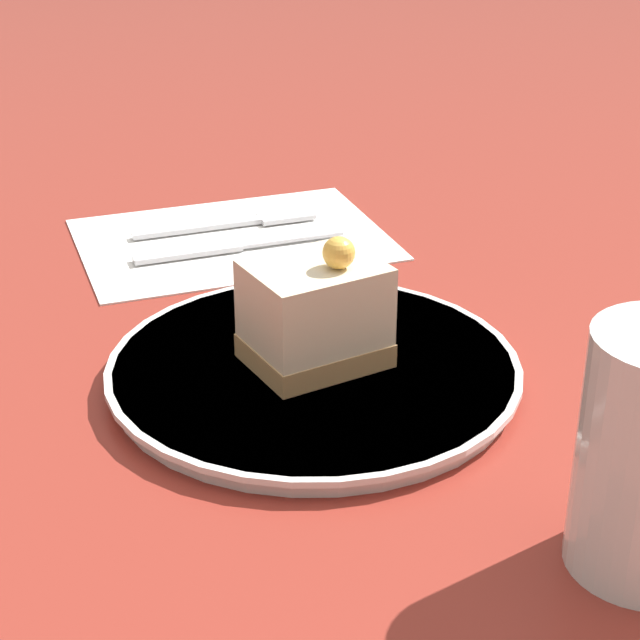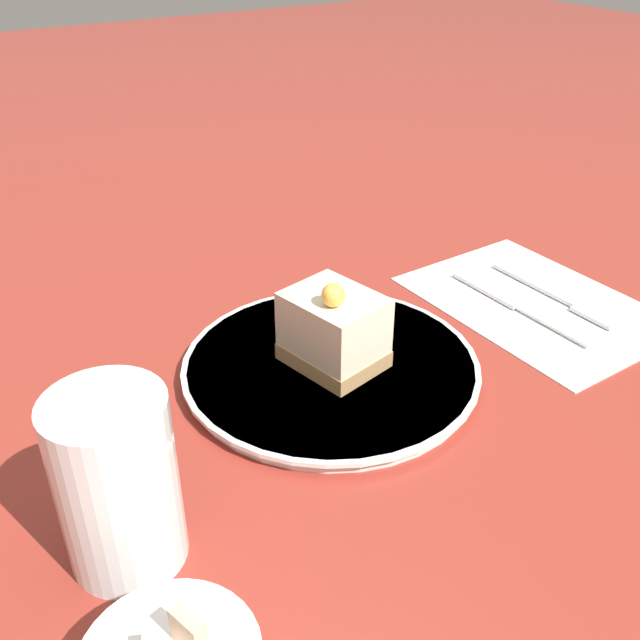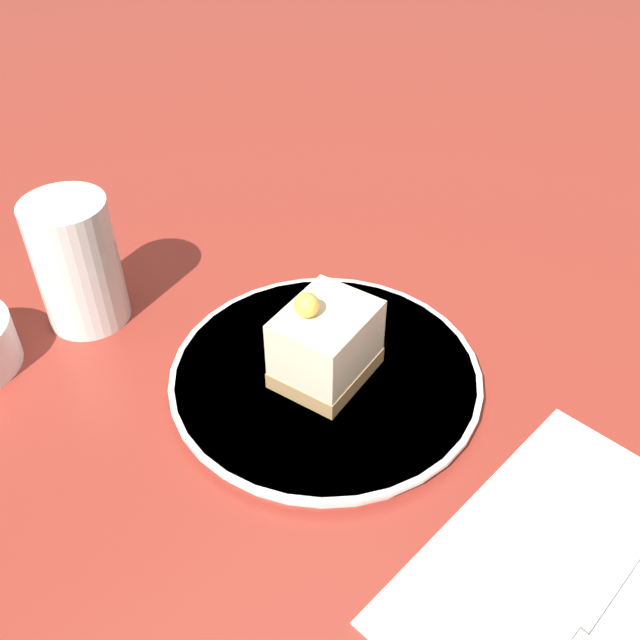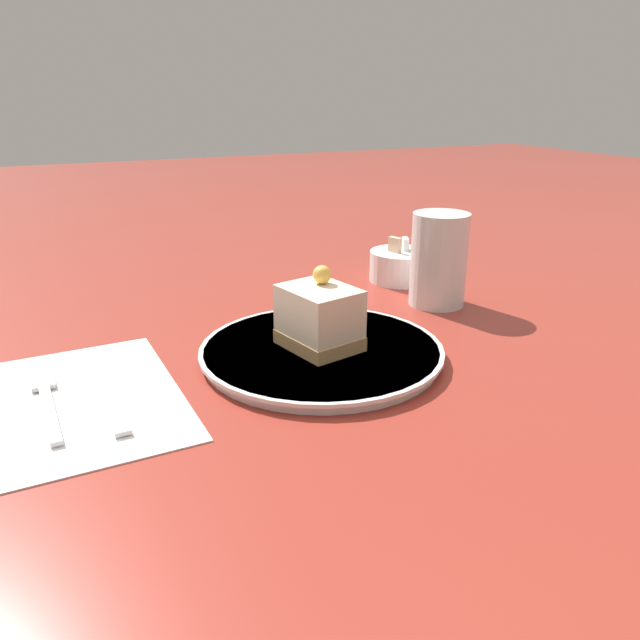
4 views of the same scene
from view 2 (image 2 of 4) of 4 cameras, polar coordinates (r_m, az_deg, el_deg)
name	(u,v)px [view 2 (image 2 of 4)]	position (r m, az deg, el deg)	size (l,w,h in m)	color
ground_plane	(341,393)	(0.61, 1.67, -5.83)	(4.00, 4.00, 0.00)	maroon
plate	(331,367)	(0.62, 0.86, -3.78)	(0.26, 0.26, 0.01)	silver
cake_slice	(334,330)	(0.60, 1.11, -0.78)	(0.08, 0.09, 0.08)	#AD8451
napkin	(535,302)	(0.76, 16.83, 1.36)	(0.19, 0.25, 0.00)	white
fork	(563,298)	(0.77, 18.89, 1.64)	(0.02, 0.16, 0.00)	silver
knife	(506,300)	(0.75, 14.68, 1.59)	(0.02, 0.17, 0.00)	silver
drinking_glass	(118,483)	(0.46, -15.89, -12.43)	(0.07, 0.07, 0.12)	silver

